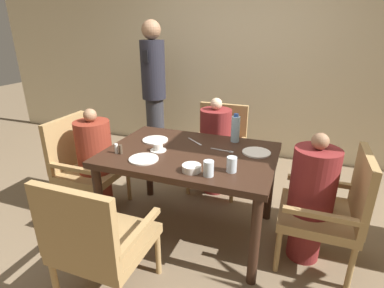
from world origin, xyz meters
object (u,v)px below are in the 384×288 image
Objects in this scene: diner_in_far_chair at (215,145)px; teacup_with_saucer at (158,148)px; standing_host at (154,89)px; chair_left_side at (84,162)px; plate_dessert_center at (256,152)px; chair_far_side at (219,145)px; diner_in_right_chair at (311,197)px; chair_right_side at (332,207)px; water_bottle at (235,129)px; diner_in_left_chair at (96,160)px; glass_tall_mid at (209,168)px; bowl_small at (192,168)px; plate_main_right at (155,140)px; plate_main_left at (144,159)px; chair_near_corner at (97,239)px; glass_tall_near at (232,164)px.

teacup_with_saucer is at bearing -107.09° from diner_in_far_chair.
standing_host reaches higher than teacup_with_saucer.
chair_left_side is 4.03× the size of plate_dessert_center.
diner_in_right_chair reaches higher than chair_far_side.
chair_right_side is 0.88× the size of diner_in_right_chair.
chair_right_side is 0.97m from water_bottle.
diner_in_left_chair is 1.29m from glass_tall_mid.
diner_in_left_chair is at bearing 163.34° from bowl_small.
chair_far_side is 0.88× the size of diner_in_far_chair.
chair_right_side reaches higher than plate_dessert_center.
water_bottle is 2.32× the size of glass_tall_mid.
plate_main_right is (0.71, 0.13, 0.28)m from chair_left_side.
plate_dessert_center is 1.73× the size of teacup_with_saucer.
chair_right_side is at bearing -24.01° from water_bottle.
chair_far_side is 1.22m from plate_main_left.
diner_in_right_chair reaches higher than glass_tall_mid.
glass_tall_mid is (-0.02, -0.71, -0.06)m from water_bottle.
diner_in_far_chair is at bearing -30.08° from standing_host.
chair_near_corner is at bearing -99.46° from diner_in_far_chair.
chair_left_side and chair_far_side have the same top height.
teacup_with_saucer is at bearing -61.79° from standing_host.
water_bottle is 0.71m from glass_tall_mid.
chair_left_side is at bearing -145.92° from diner_in_far_chair.
standing_host reaches higher than bowl_small.
chair_far_side is 0.89m from plate_main_right.
plate_main_left and plate_dessert_center have the same top height.
standing_host is at bearing 85.55° from chair_left_side.
diner_in_right_chair is 4.08× the size of water_bottle.
plate_dessert_center is 0.79m from teacup_with_saucer.
plate_main_left is (0.67, -0.27, 0.23)m from diner_in_left_chair.
bowl_small is at bearing -127.55° from plate_dessert_center.
chair_left_side is at bearing 175.24° from teacup_with_saucer.
diner_in_right_chair reaches higher than diner_in_left_chair.
plate_main_left is (-0.00, 0.62, 0.28)m from chair_near_corner.
teacup_with_saucer is at bearing -5.77° from diner_in_left_chair.
chair_near_corner reaches higher than bowl_small.
glass_tall_near is at bearing -105.69° from plate_dessert_center.
water_bottle is (0.29, -0.38, 0.33)m from diner_in_far_chair.
standing_host reaches higher than chair_right_side.
water_bottle reaches higher than plate_main_left.
diner_in_far_chair reaches higher than diner_in_left_chair.
diner_in_right_chair is (1.89, 0.00, 0.00)m from diner_in_left_chair.
chair_far_side is 8.36× the size of glass_tall_near.
diner_in_far_chair reaches higher than chair_left_side.
standing_host is 7.91× the size of plate_dessert_center.
standing_host is 1.60m from water_bottle.
plate_main_right is at bearing 12.95° from diner_in_left_chair.
teacup_with_saucer is at bearing 146.62° from bowl_small.
plate_main_left is at bearing 172.35° from bowl_small.
standing_host is at bearing 143.24° from water_bottle.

